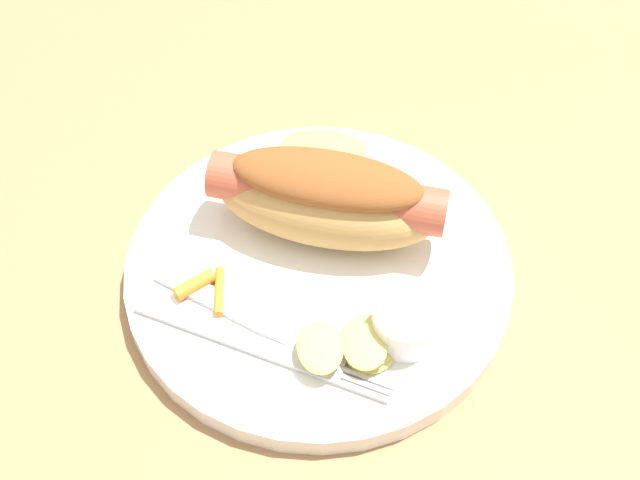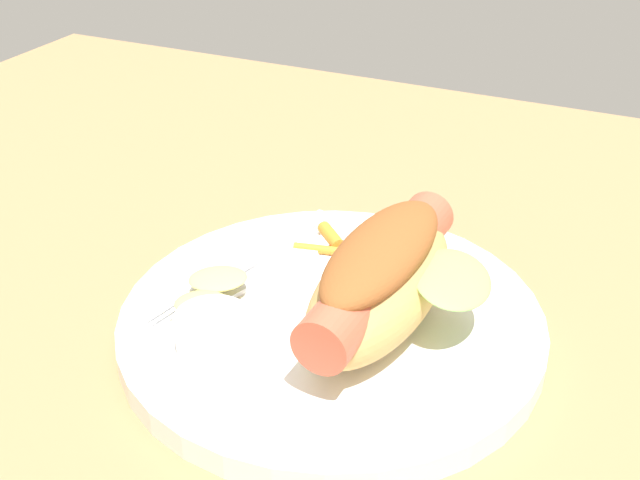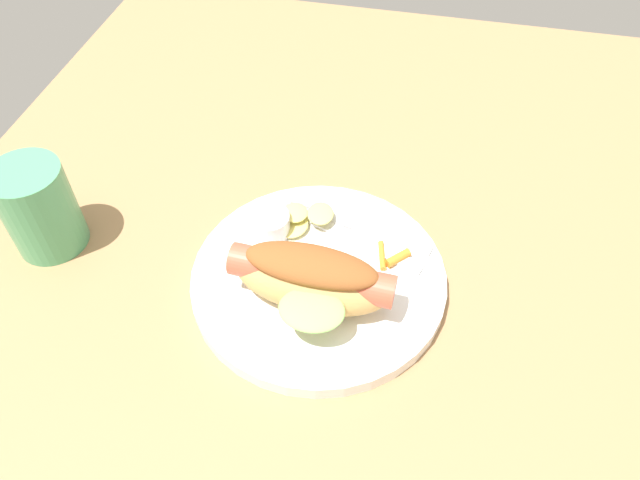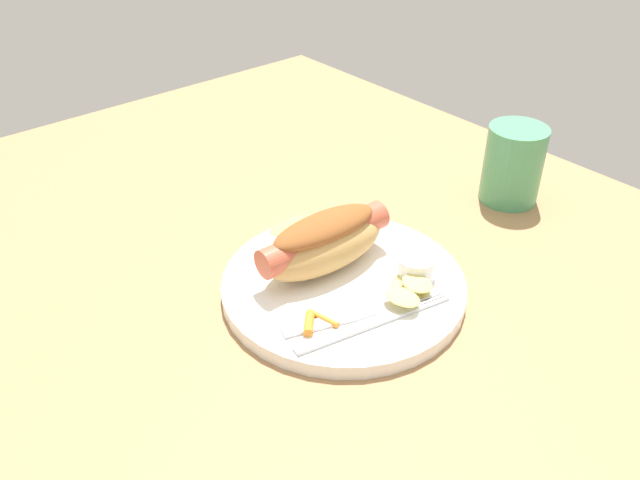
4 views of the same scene
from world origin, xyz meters
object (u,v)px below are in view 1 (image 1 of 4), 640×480
Objects in this scene: hot_dog at (326,196)px; carrot_garnish at (203,287)px; chips_pile at (358,345)px; sauce_ramekin at (406,324)px; fork at (255,346)px; plate at (316,271)px; knife at (249,317)px.

hot_dog is 9.99cm from carrot_garnish.
chips_pile is at bearing -66.17° from hot_dog.
fork is (2.56, -8.97, -1.06)cm from sauce_ramekin.
chips_pile is (1.75, -2.69, -0.45)cm from sauce_ramekin.
chips_pile reaches higher than plate.
carrot_garnish reaches higher than fork.
plate is 7.44cm from chips_pile.
chips_pile is at bearing -56.90° from sauce_ramekin.
carrot_garnish is (-2.77, -10.53, -0.39)cm from chips_pile.
knife is 3.84× the size of carrot_garnish.
knife is 7.25cm from chips_pile.
plate is 8.11cm from sauce_ramekin.
carrot_garnish is (-1.55, -3.41, 0.23)cm from knife.
sauce_ramekin is at bearing 55.34° from plate.
hot_dog is 1.14× the size of knife.
carrot_garnish is at bearing -133.64° from hot_dog.
chips_pile is at bearing 31.18° from plate.
knife is (-2.03, -0.85, -0.02)cm from fork.
chips_pile is at bearing 75.25° from carrot_garnish.
knife is at bearing 65.55° from carrot_garnish.
knife is 3.75cm from carrot_garnish.
knife is (8.15, -3.49, -3.16)cm from hot_dog.
fork is at bearing -101.91° from hot_dog.
carrot_garnish reaches higher than knife.
carrot_garnish is at bearing -104.75° from chips_pile.
fork is 1.22× the size of knife.
fork is 4.70× the size of carrot_garnish.
carrot_garnish is (3.44, -6.77, 1.21)cm from plate.
chips_pile reaches higher than fork.
plate is at bearing 76.11° from knife.
fork and knife have the same top height.
hot_dog is 10.12cm from sauce_ramekin.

